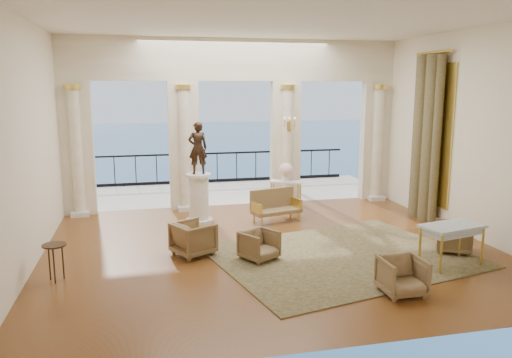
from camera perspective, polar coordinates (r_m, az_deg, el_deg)
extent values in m
plane|color=#48200D|center=(10.29, 1.74, -7.97)|extent=(9.00, 9.00, 0.00)
plane|color=white|center=(6.06, 11.43, 0.62)|extent=(9.00, 0.00, 9.00)
plane|color=white|center=(9.70, -24.91, 3.54)|extent=(0.00, 8.00, 8.00)
plane|color=white|center=(11.77, 23.59, 4.72)|extent=(0.00, 8.00, 8.00)
plane|color=white|center=(9.83, 1.89, 17.75)|extent=(9.00, 9.00, 0.00)
cube|color=beige|center=(13.53, -2.39, 13.45)|extent=(9.00, 0.30, 1.10)
cube|color=beige|center=(13.47, -19.75, 3.26)|extent=(0.80, 0.30, 3.40)
cylinder|color=beige|center=(13.31, -19.81, 2.74)|extent=(0.28, 0.28, 3.20)
cylinder|color=gold|center=(13.20, -20.27, 9.85)|extent=(0.40, 0.40, 0.12)
cube|color=silver|center=(13.59, -19.41, -3.70)|extent=(0.45, 0.45, 0.12)
cube|color=beige|center=(13.42, -8.22, 3.75)|extent=(0.80, 0.30, 3.40)
cylinder|color=beige|center=(13.25, -8.14, 3.23)|extent=(0.28, 0.28, 3.20)
cylinder|color=gold|center=(13.15, -8.33, 10.38)|extent=(0.40, 0.40, 0.12)
cube|color=silver|center=(13.53, -7.97, -3.25)|extent=(0.45, 0.45, 0.12)
cube|color=beige|center=(13.92, 3.37, 4.09)|extent=(0.80, 0.30, 3.40)
cylinder|color=beige|center=(13.77, 3.57, 3.59)|extent=(0.28, 0.28, 3.20)
cylinder|color=gold|center=(13.66, 3.65, 10.47)|extent=(0.40, 0.40, 0.12)
cube|color=silver|center=(14.04, 3.50, -2.66)|extent=(0.45, 0.45, 0.12)
cube|color=beige|center=(14.90, 13.41, 4.25)|extent=(0.80, 0.30, 3.40)
cylinder|color=beige|center=(14.75, 13.70, 3.78)|extent=(0.28, 0.28, 3.20)
cylinder|color=gold|center=(14.66, 13.99, 10.20)|extent=(0.40, 0.40, 0.12)
cube|color=silver|center=(15.01, 13.45, -2.07)|extent=(0.45, 0.45, 0.12)
cube|color=beige|center=(15.79, -3.57, -1.58)|extent=(10.00, 3.60, 0.10)
cube|color=black|center=(17.16, -4.48, 2.95)|extent=(9.00, 0.06, 0.06)
cube|color=black|center=(17.32, -4.44, -0.16)|extent=(9.00, 0.06, 0.10)
cylinder|color=black|center=(17.24, -4.46, 1.31)|extent=(0.03, 0.03, 1.00)
cylinder|color=black|center=(17.14, -18.15, 0.75)|extent=(0.03, 0.03, 1.00)
cylinder|color=black|center=(18.28, 8.36, 1.76)|extent=(0.03, 0.03, 1.00)
cylinder|color=#4C3823|center=(16.69, 2.72, 6.55)|extent=(0.20, 0.20, 4.20)
plane|color=#1E5989|center=(70.09, -10.75, 2.82)|extent=(160.00, 160.00, 0.00)
cylinder|color=brown|center=(12.54, 19.94, 4.13)|extent=(0.26, 0.26, 4.00)
cylinder|color=brown|center=(12.90, 18.71, 4.37)|extent=(0.32, 0.32, 4.00)
cylinder|color=brown|center=(13.31, 17.85, 4.59)|extent=(0.26, 0.26, 4.00)
cylinder|color=gold|center=(12.91, 19.62, 13.44)|extent=(0.08, 1.40, 0.08)
cube|color=gold|center=(13.00, 19.53, 4.81)|extent=(0.04, 1.60, 3.40)
cube|color=gold|center=(13.57, 3.77, 6.03)|extent=(0.10, 0.04, 0.25)
cylinder|color=gold|center=(13.45, 3.30, 6.42)|extent=(0.02, 0.02, 0.22)
cylinder|color=gold|center=(13.49, 3.87, 6.43)|extent=(0.02, 0.02, 0.22)
cylinder|color=gold|center=(13.53, 4.44, 6.44)|extent=(0.02, 0.02, 0.22)
cube|color=#303619|center=(9.97, 9.75, -8.69)|extent=(5.39, 4.60, 0.02)
imported|color=#4C3B1C|center=(9.58, 0.37, -7.41)|extent=(0.82, 0.81, 0.63)
imported|color=#4C3B1C|center=(8.38, 16.38, -10.42)|extent=(0.65, 0.61, 0.67)
imported|color=#4C3B1C|center=(10.76, 21.60, -6.02)|extent=(0.85, 0.87, 0.67)
imported|color=#4C3B1C|center=(9.91, -7.16, -6.58)|extent=(0.92, 0.94, 0.73)
cube|color=#4C3B1C|center=(12.19, 2.36, -3.70)|extent=(1.28, 0.77, 0.09)
cube|color=#4C3B1C|center=(12.32, 1.83, -2.19)|extent=(1.18, 0.37, 0.49)
cube|color=gold|center=(11.89, 0.02, -3.27)|extent=(0.19, 0.49, 0.23)
cube|color=gold|center=(12.43, 4.60, -2.69)|extent=(0.19, 0.49, 0.23)
cylinder|color=gold|center=(11.82, 0.65, -4.93)|extent=(0.04, 0.04, 0.22)
cylinder|color=gold|center=(12.32, 4.89, -4.32)|extent=(0.04, 0.04, 0.22)
cylinder|color=gold|center=(12.15, -0.22, -4.49)|extent=(0.04, 0.04, 0.22)
cylinder|color=gold|center=(12.64, 3.94, -3.92)|extent=(0.04, 0.04, 0.22)
cube|color=#99B3C5|center=(9.84, 21.55, -5.04)|extent=(1.24, 0.85, 0.05)
cylinder|color=gold|center=(9.42, 20.39, -8.11)|extent=(0.05, 0.05, 0.72)
cylinder|color=gold|center=(10.16, 24.46, -7.05)|extent=(0.05, 0.05, 0.72)
cylinder|color=gold|center=(9.76, 18.22, -7.32)|extent=(0.05, 0.05, 0.72)
cylinder|color=gold|center=(10.48, 22.31, -6.36)|extent=(0.05, 0.05, 0.72)
cylinder|color=silver|center=(12.28, -6.49, -4.73)|extent=(0.66, 0.66, 0.09)
cylinder|color=silver|center=(12.14, -6.55, -2.20)|extent=(0.48, 0.48, 1.05)
cylinder|color=silver|center=(12.03, -6.60, 0.44)|extent=(0.61, 0.61, 0.07)
imported|color=black|center=(11.93, -6.67, 3.54)|extent=(0.47, 0.32, 1.24)
cube|color=silver|center=(13.25, 3.46, -0.32)|extent=(0.89, 0.64, 0.05)
cylinder|color=gold|center=(13.28, 1.78, -2.03)|extent=(0.04, 0.04, 0.75)
cylinder|color=gold|center=(13.17, 4.96, -2.17)|extent=(0.04, 0.04, 0.75)
cylinder|color=gold|center=(13.50, 1.95, -1.82)|extent=(0.04, 0.04, 0.75)
cylinder|color=gold|center=(13.40, 5.08, -1.95)|extent=(0.04, 0.04, 0.75)
cylinder|color=white|center=(13.23, 3.46, 0.26)|extent=(0.18, 0.18, 0.23)
sphere|color=#E8A4A7|center=(13.19, 3.47, 1.06)|extent=(0.36, 0.36, 0.36)
cylinder|color=black|center=(9.13, -22.08, -7.01)|extent=(0.40, 0.40, 0.03)
cylinder|color=black|center=(9.27, -21.19, -8.80)|extent=(0.03, 0.03, 0.62)
cylinder|color=black|center=(9.31, -22.54, -8.81)|extent=(0.03, 0.03, 0.62)
cylinder|color=black|center=(9.11, -22.08, -9.20)|extent=(0.03, 0.03, 0.62)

